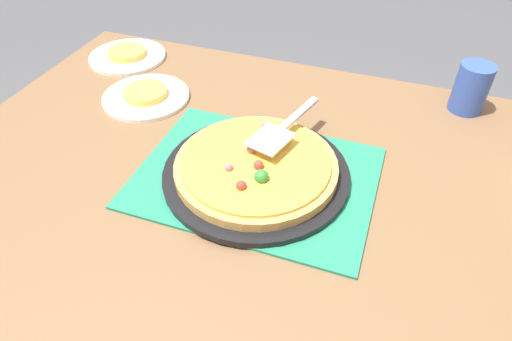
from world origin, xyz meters
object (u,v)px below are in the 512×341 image
(pizza_pan, at_px, (256,173))
(served_slice_left, at_px, (127,52))
(plate_near_left, at_px, (128,57))
(served_slice_right, at_px, (145,93))
(pizza_server, at_px, (283,128))
(pizza, at_px, (256,166))
(plate_far_right, at_px, (146,97))
(cup_near, at_px, (471,88))

(pizza_pan, distance_m, served_slice_left, 0.64)
(pizza_pan, relative_size, served_slice_left, 3.45)
(pizza_pan, relative_size, plate_near_left, 1.73)
(served_slice_right, xyz_separation_m, pizza_server, (0.39, -0.10, 0.05))
(pizza_pan, relative_size, served_slice_right, 3.45)
(pizza, height_order, plate_near_left, pizza)
(served_slice_right, height_order, pizza_server, pizza_server)
(served_slice_right, bearing_deg, plate_far_right, 0.00)
(plate_far_right, height_order, served_slice_left, served_slice_left)
(served_slice_left, bearing_deg, pizza_pan, -34.52)
(pizza_pan, relative_size, cup_near, 3.17)
(pizza_server, bearing_deg, pizza_pan, -105.71)
(pizza, relative_size, plate_near_left, 1.50)
(pizza_pan, bearing_deg, pizza, 1.70)
(plate_near_left, xyz_separation_m, cup_near, (0.93, 0.05, 0.06))
(plate_near_left, bearing_deg, pizza_pan, -34.52)
(served_slice_left, distance_m, cup_near, 0.93)
(served_slice_left, height_order, cup_near, cup_near)
(plate_far_right, height_order, cup_near, cup_near)
(pizza, distance_m, pizza_server, 0.10)
(served_slice_right, bearing_deg, pizza_server, -13.62)
(pizza_pan, height_order, pizza, pizza)
(pizza_pan, bearing_deg, pizza_server, 74.29)
(plate_near_left, height_order, pizza_server, pizza_server)
(pizza_pan, relative_size, pizza_server, 1.63)
(served_slice_right, distance_m, pizza_server, 0.41)
(pizza_pan, xyz_separation_m, pizza, (0.00, 0.00, 0.02))
(plate_near_left, bearing_deg, cup_near, 2.95)
(pizza, xyz_separation_m, plate_far_right, (-0.37, 0.19, -0.03))
(pizza_pan, distance_m, plate_near_left, 0.64)
(plate_far_right, relative_size, served_slice_left, 2.00)
(pizza, relative_size, served_slice_right, 3.00)
(plate_near_left, bearing_deg, plate_far_right, -46.98)
(pizza, bearing_deg, served_slice_right, 152.68)
(cup_near, bearing_deg, pizza_server, -139.68)
(plate_near_left, bearing_deg, pizza, -34.51)
(plate_far_right, distance_m, pizza_server, 0.41)
(served_slice_left, height_order, served_slice_right, same)
(pizza, bearing_deg, pizza_server, 74.36)
(cup_near, relative_size, pizza_server, 0.51)
(plate_near_left, bearing_deg, served_slice_left, 0.00)
(pizza_server, bearing_deg, plate_far_right, 166.38)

